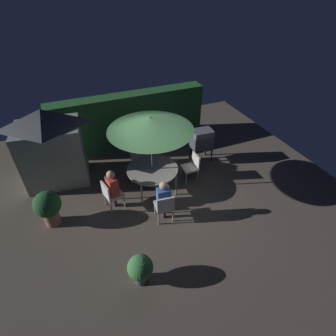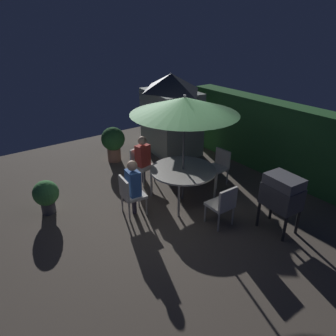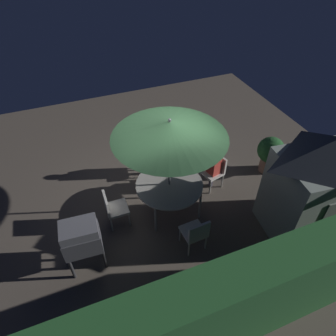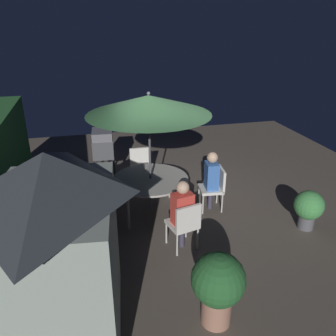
{
  "view_description": "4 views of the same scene",
  "coord_description": "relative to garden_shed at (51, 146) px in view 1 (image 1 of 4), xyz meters",
  "views": [
    {
      "loc": [
        -2.11,
        -5.29,
        5.48
      ],
      "look_at": [
        0.23,
        0.35,
        0.83
      ],
      "focal_mm": 28.23,
      "sensor_mm": 36.0,
      "label": 1
    },
    {
      "loc": [
        4.79,
        -3.48,
        3.86
      ],
      "look_at": [
        -0.31,
        0.24,
        0.84
      ],
      "focal_mm": 33.27,
      "sensor_mm": 36.0,
      "label": 2
    },
    {
      "loc": [
        1.6,
        4.96,
        5.45
      ],
      "look_at": [
        -0.3,
        0.15,
        0.87
      ],
      "focal_mm": 31.83,
      "sensor_mm": 36.0,
      "label": 3
    },
    {
      "loc": [
        -6.22,
        1.71,
        3.66
      ],
      "look_at": [
        0.0,
        0.16,
        0.88
      ],
      "focal_mm": 36.6,
      "sensor_mm": 36.0,
      "label": 4
    }
  ],
  "objects": [
    {
      "name": "ground_plane",
      "position": [
        2.77,
        -2.16,
        -1.24
      ],
      "size": [
        11.0,
        11.0,
        0.0
      ],
      "primitive_type": "plane",
      "color": "brown"
    },
    {
      "name": "hedge_backdrop",
      "position": [
        2.77,
        1.34,
        -0.27
      ],
      "size": [
        5.68,
        0.61,
        1.94
      ],
      "color": "#28602D",
      "rests_on": "ground"
    },
    {
      "name": "garden_shed",
      "position": [
        0.0,
        0.0,
        0.0
      ],
      "size": [
        2.05,
        1.59,
        2.43
      ],
      "color": "gray",
      "rests_on": "ground"
    },
    {
      "name": "patio_table",
      "position": [
        2.6,
        -1.59,
        -0.51
      ],
      "size": [
        1.51,
        1.51,
        0.77
      ],
      "color": "#B2ADA3",
      "rests_on": "ground"
    },
    {
      "name": "patio_umbrella",
      "position": [
        2.6,
        -1.59,
        1.01
      ],
      "size": [
        2.32,
        2.32,
        2.48
      ],
      "color": "#4C4C51",
      "rests_on": "ground"
    },
    {
      "name": "bbq_grill",
      "position": [
        4.66,
        -0.81,
        -0.39
      ],
      "size": [
        0.73,
        0.55,
        1.2
      ],
      "color": "#47474C",
      "rests_on": "ground"
    },
    {
      "name": "chair_near_shed",
      "position": [
        1.25,
        -1.91,
        -0.72
      ],
      "size": [
        0.56,
        0.55,
        0.9
      ],
      "color": "silver",
      "rests_on": "ground"
    },
    {
      "name": "chair_far_side",
      "position": [
        2.45,
        -2.92,
        -0.72
      ],
      "size": [
        0.51,
        0.51,
        0.9
      ],
      "color": "silver",
      "rests_on": "ground"
    },
    {
      "name": "chair_toward_hedge",
      "position": [
        3.91,
        -1.61,
        -0.72
      ],
      "size": [
        0.47,
        0.47,
        0.9
      ],
      "color": "silver",
      "rests_on": "ground"
    },
    {
      "name": "chair_toward_house",
      "position": [
        2.53,
        -0.35,
        -0.72
      ],
      "size": [
        0.49,
        0.49,
        0.9
      ],
      "color": "silver",
      "rests_on": "ground"
    },
    {
      "name": "potted_plant_by_shed",
      "position": [
        -0.35,
        -1.87,
        -0.62
      ],
      "size": [
        0.69,
        0.69,
        1.04
      ],
      "color": "#936651",
      "rests_on": "ground"
    },
    {
      "name": "potted_plant_by_grill",
      "position": [
        1.32,
        -4.35,
        -0.79
      ],
      "size": [
        0.55,
        0.55,
        0.77
      ],
      "color": "#4C4C51",
      "rests_on": "ground"
    },
    {
      "name": "person_in_red",
      "position": [
        1.34,
        -1.89,
        -0.45
      ],
      "size": [
        0.31,
        0.39,
        1.26
      ],
      "color": "#CC3D33",
      "rests_on": "ground"
    },
    {
      "name": "person_in_blue",
      "position": [
        2.46,
        -2.83,
        -0.45
      ],
      "size": [
        0.36,
        0.28,
        1.26
      ],
      "color": "#3866B2",
      "rests_on": "ground"
    }
  ]
}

